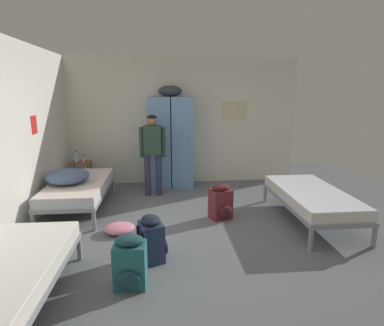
# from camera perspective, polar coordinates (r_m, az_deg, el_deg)

# --- Properties ---
(ground_plane) EXTENTS (8.52, 8.52, 0.00)m
(ground_plane) POSITION_cam_1_polar(r_m,az_deg,el_deg) (4.63, 0.30, -12.28)
(ground_plane) COLOR slate
(room_backdrop) EXTENTS (4.87, 5.39, 2.65)m
(room_backdrop) POSITION_cam_1_polar(r_m,az_deg,el_deg) (5.58, -13.97, 5.80)
(room_backdrop) COLOR silver
(room_backdrop) RESTS_ON ground_plane
(locker_bank) EXTENTS (0.90, 0.55, 2.07)m
(locker_bank) POSITION_cam_1_polar(r_m,az_deg,el_deg) (6.64, -3.79, 4.04)
(locker_bank) COLOR #6B93C6
(locker_bank) RESTS_ON ground_plane
(shelf_unit) EXTENTS (0.38, 0.30, 0.57)m
(shelf_unit) POSITION_cam_1_polar(r_m,az_deg,el_deg) (6.88, -19.07, -1.63)
(shelf_unit) COLOR brown
(shelf_unit) RESTS_ON ground_plane
(bed_left_front) EXTENTS (0.90, 1.90, 0.49)m
(bed_left_front) POSITION_cam_1_polar(r_m,az_deg,el_deg) (3.39, -30.82, -16.81)
(bed_left_front) COLOR gray
(bed_left_front) RESTS_ON ground_plane
(bed_left_rear) EXTENTS (0.90, 1.90, 0.49)m
(bed_left_rear) POSITION_cam_1_polar(r_m,az_deg,el_deg) (5.71, -19.42, -4.09)
(bed_left_rear) COLOR gray
(bed_left_rear) RESTS_ON ground_plane
(bed_right) EXTENTS (0.90, 1.90, 0.49)m
(bed_right) POSITION_cam_1_polar(r_m,az_deg,el_deg) (5.23, 20.45, -5.67)
(bed_right) COLOR gray
(bed_right) RESTS_ON ground_plane
(bedding_heap) EXTENTS (0.68, 0.73, 0.22)m
(bedding_heap) POSITION_cam_1_polar(r_m,az_deg,el_deg) (5.61, -21.22, -2.19)
(bedding_heap) COLOR slate
(bedding_heap) RESTS_ON bed_left_rear
(person_traveler) EXTENTS (0.49, 0.20, 1.54)m
(person_traveler) POSITION_cam_1_polar(r_m,az_deg,el_deg) (6.05, -7.02, 2.73)
(person_traveler) COLOR #2D334C
(person_traveler) RESTS_ON ground_plane
(water_bottle) EXTENTS (0.08, 0.08, 0.23)m
(water_bottle) POSITION_cam_1_polar(r_m,az_deg,el_deg) (6.85, -19.87, 1.07)
(water_bottle) COLOR #B2DBEA
(water_bottle) RESTS_ON shelf_unit
(lotion_bottle) EXTENTS (0.05, 0.05, 0.16)m
(lotion_bottle) POSITION_cam_1_polar(r_m,az_deg,el_deg) (6.76, -18.75, 0.74)
(lotion_bottle) COLOR beige
(lotion_bottle) RESTS_ON shelf_unit
(backpack_navy) EXTENTS (0.39, 0.38, 0.55)m
(backpack_navy) POSITION_cam_1_polar(r_m,az_deg,el_deg) (3.88, -7.09, -13.25)
(backpack_navy) COLOR navy
(backpack_navy) RESTS_ON ground_plane
(backpack_maroon) EXTENTS (0.38, 0.39, 0.55)m
(backpack_maroon) POSITION_cam_1_polar(r_m,az_deg,el_deg) (5.06, 5.15, -6.98)
(backpack_maroon) COLOR maroon
(backpack_maroon) RESTS_ON ground_plane
(backpack_teal) EXTENTS (0.33, 0.35, 0.55)m
(backpack_teal) POSITION_cam_1_polar(r_m,az_deg,el_deg) (3.43, -10.95, -17.03)
(backpack_teal) COLOR #23666B
(backpack_teal) RESTS_ON ground_plane
(clothes_pile_pink) EXTENTS (0.43, 0.38, 0.13)m
(clothes_pile_pink) POSITION_cam_1_polar(r_m,az_deg,el_deg) (4.72, -12.75, -11.25)
(clothes_pile_pink) COLOR pink
(clothes_pile_pink) RESTS_ON ground_plane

